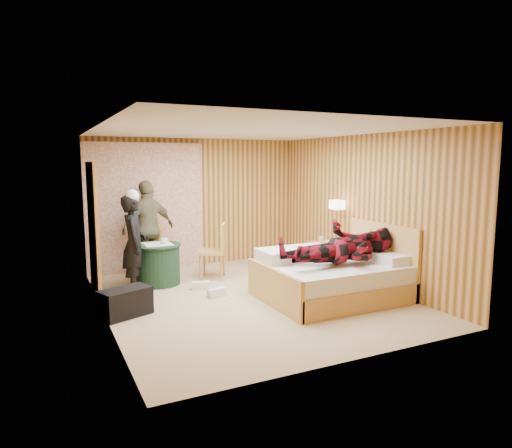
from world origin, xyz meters
name	(u,v)px	position (x,y,z in m)	size (l,w,h in m)	color
floor	(249,297)	(0.00, 0.00, 0.00)	(4.20, 5.00, 0.01)	tan
ceiling	(249,130)	(0.00, 0.00, 2.50)	(4.20, 5.00, 0.01)	silver
wall_back	(196,202)	(0.00, 2.50, 1.25)	(4.20, 0.02, 2.50)	tan
wall_left	(101,224)	(-2.10, 0.00, 1.25)	(0.02, 5.00, 2.50)	tan
wall_right	(362,209)	(2.10, 0.00, 1.25)	(0.02, 5.00, 2.50)	tan
curtain	(146,207)	(-1.00, 2.43, 1.20)	(2.20, 0.08, 2.40)	white
doorway	(93,227)	(-2.06, 1.40, 1.02)	(0.06, 0.90, 2.05)	black
wall_lamp	(337,205)	(1.92, 0.45, 1.30)	(0.26, 0.24, 0.16)	gold
bed	(332,277)	(1.12, -0.56, 0.32)	(2.01, 1.59, 1.09)	#EABB60
nightstand	(325,258)	(1.88, 0.74, 0.30)	(0.44, 0.60, 0.58)	#EABB60
round_table	(158,264)	(-1.06, 1.35, 0.35)	(0.78, 0.78, 0.69)	#1B3A24
chair_far	(151,246)	(-1.03, 1.97, 0.54)	(0.53, 0.53, 0.93)	#EABB60
chair_near	(217,246)	(-0.02, 1.28, 0.57)	(0.61, 0.61, 0.98)	#EABB60
duffel_bag	(125,302)	(-1.85, -0.06, 0.19)	(0.66, 0.35, 0.38)	black
sneaker_left	(201,286)	(-0.52, 0.73, 0.06)	(0.28, 0.11, 0.13)	white
sneaker_right	(217,293)	(-0.44, 0.24, 0.06)	(0.29, 0.12, 0.13)	white
woman_standing	(134,244)	(-1.51, 1.04, 0.77)	(0.56, 0.37, 1.55)	black
man_at_table	(148,228)	(-1.06, 2.00, 0.86)	(1.01, 0.42, 1.72)	#726E4C
man_on_bed	(343,236)	(1.15, -0.79, 0.98)	(1.77, 0.67, 0.86)	maroon
book_lower	(327,243)	(1.88, 0.69, 0.59)	(0.17, 0.22, 0.02)	white
book_upper	(327,241)	(1.88, 0.69, 0.61)	(0.16, 0.22, 0.02)	white
cup_nightstand	(321,239)	(1.88, 0.87, 0.63)	(0.10, 0.10, 0.09)	white
cup_table	(164,241)	(-0.96, 1.30, 0.74)	(0.12, 0.12, 0.10)	white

